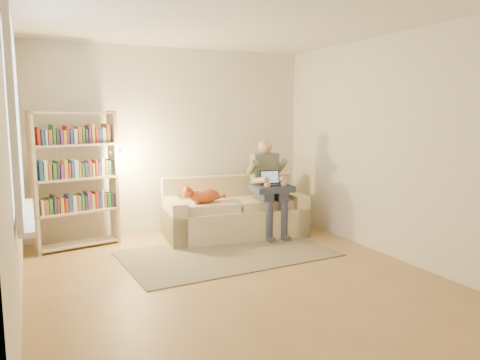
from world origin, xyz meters
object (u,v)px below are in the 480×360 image
sofa (234,214)px  bookshelf (75,173)px  laptop (268,181)px  cat (204,195)px  person (268,182)px

sofa → bookshelf: size_ratio=1.14×
laptop → sofa: bearing=147.8°
sofa → laptop: (0.38, -0.29, 0.48)m
cat → bookshelf: (-1.58, 0.35, 0.34)m
sofa → laptop: 0.68m
sofa → bookshelf: bookshelf is taller
person → laptop: size_ratio=4.52×
person → bookshelf: bearing=174.8°
bookshelf → person: bearing=-22.4°
cat → bookshelf: bookshelf is taller
cat → laptop: 0.89m
laptop → cat: bearing=171.1°
sofa → cat: (-0.47, -0.08, 0.32)m
sofa → cat: sofa is taller
laptop → bookshelf: 2.50m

